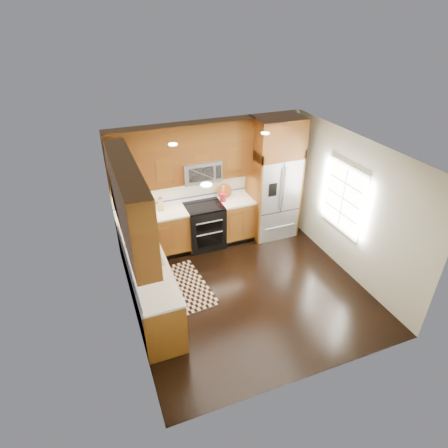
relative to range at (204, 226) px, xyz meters
name	(u,v)px	position (x,y,z in m)	size (l,w,h in m)	color
ground	(247,289)	(0.25, -1.67, -0.47)	(4.00, 4.00, 0.00)	black
wall_back	(210,181)	(0.25, 0.33, 0.83)	(4.00, 0.02, 2.60)	beige
wall_left	(127,254)	(-1.75, -1.67, 0.83)	(0.02, 4.00, 2.60)	beige
wall_right	(351,207)	(2.25, -1.67, 0.83)	(0.02, 4.00, 2.60)	beige
window	(344,198)	(2.23, -1.47, 0.93)	(0.04, 1.10, 1.30)	white
base_cabinets	(167,256)	(-0.98, -0.77, -0.02)	(2.85, 3.00, 0.90)	brown
countertop	(172,230)	(-0.84, -0.65, 0.45)	(2.86, 3.01, 0.04)	white
upper_cabinets	(162,173)	(-0.90, -0.58, 1.56)	(2.85, 3.00, 1.15)	brown
range	(204,226)	(0.00, 0.00, 0.00)	(0.76, 0.67, 0.95)	black
microwave	(201,170)	(0.00, 0.13, 1.19)	(0.76, 0.40, 0.42)	#B2B2B7
refrigerator	(274,179)	(1.55, -0.04, 0.83)	(0.98, 0.75, 2.60)	#B2B2B7
sink_faucet	(144,258)	(-1.48, -1.44, 0.52)	(0.54, 0.44, 0.37)	#B2B2B7
rug	(183,287)	(-0.83, -1.19, -0.46)	(0.85, 1.42, 0.01)	black
knife_block	(161,204)	(-0.84, 0.16, 0.59)	(0.13, 0.16, 0.28)	tan
utensil_crock	(223,196)	(0.44, 0.06, 0.59)	(0.15, 0.15, 0.36)	maroon
cutting_board	(224,197)	(0.53, 0.20, 0.48)	(0.32, 0.32, 0.02)	brown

